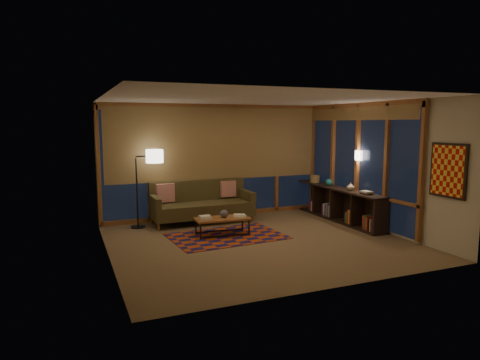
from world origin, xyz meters
name	(u,v)px	position (x,y,z in m)	size (l,w,h in m)	color
floor	(259,242)	(0.00, 0.00, 0.00)	(5.50, 5.00, 0.01)	#856A4F
ceiling	(260,99)	(0.00, 0.00, 2.70)	(5.50, 5.00, 0.01)	white
walls	(259,172)	(0.00, 0.00, 1.35)	(5.51, 5.01, 2.70)	beige
window_wall_back	(216,161)	(0.00, 2.43, 1.35)	(5.30, 0.16, 2.60)	brown
window_wall_right	(356,164)	(2.68, 0.60, 1.35)	(0.16, 3.70, 2.60)	brown
wall_art	(448,170)	(2.71, -1.85, 1.45)	(0.06, 0.74, 0.94)	red
wall_sconce	(359,155)	(2.62, 0.45, 1.55)	(0.12, 0.18, 0.22)	white
sofa	(202,202)	(-0.52, 1.95, 0.47)	(2.27, 0.92, 0.93)	#423A1B
pillow_left	(165,194)	(-1.31, 2.16, 0.67)	(0.41, 0.14, 0.41)	#AF1002
pillow_right	(228,191)	(0.21, 2.21, 0.65)	(0.38, 0.13, 0.38)	#AF1002
area_rug	(227,236)	(-0.43, 0.59, 0.01)	(2.20, 1.47, 0.01)	#B03E0D
coffee_table	(222,227)	(-0.48, 0.70, 0.18)	(1.09, 0.50, 0.36)	brown
book_stack_a	(205,217)	(-0.84, 0.72, 0.40)	(0.24, 0.19, 0.07)	beige
book_stack_b	(239,216)	(-0.13, 0.66, 0.39)	(0.24, 0.19, 0.05)	beige
ceramic_pot	(224,214)	(-0.44, 0.70, 0.45)	(0.17, 0.17, 0.17)	#25252D
floor_lamp	(137,189)	(-1.96, 2.02, 0.85)	(0.57, 0.37, 1.70)	black
bookshelf	(337,204)	(2.49, 1.00, 0.38)	(0.40, 3.06, 0.77)	black
basket	(315,179)	(2.47, 1.97, 0.85)	(0.24, 0.24, 0.18)	olive
teal_bowl	(329,182)	(2.49, 1.37, 0.85)	(0.16, 0.16, 0.16)	teal
vase	(351,187)	(2.49, 0.53, 0.86)	(0.17, 0.17, 0.18)	#BBAC8A
shelf_book_stack	(366,193)	(2.49, -0.02, 0.80)	(0.18, 0.25, 0.07)	beige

